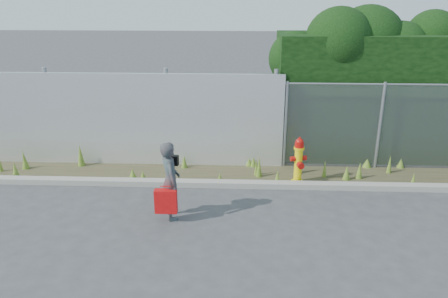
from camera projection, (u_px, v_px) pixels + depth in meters
name	position (u px, v px, depth m)	size (l,w,h in m)	color
ground	(238.00, 230.00, 7.64)	(80.00, 80.00, 0.00)	#3B3B3E
curb	(239.00, 184.00, 9.31)	(16.00, 0.22, 0.12)	gray
weed_strip	(248.00, 171.00, 9.90)	(16.00, 1.31, 0.52)	#3F3824
corrugated_fence	(102.00, 120.00, 10.22)	(8.50, 0.21, 2.30)	silver
chainlink_fence	(426.00, 127.00, 9.93)	(6.50, 0.07, 2.05)	gray
hedge	(418.00, 76.00, 10.58)	(7.54, 2.04, 3.66)	black
fire_hydrant	(298.00, 161.00, 9.33)	(0.35, 0.32, 1.05)	yellow
woman	(170.00, 181.00, 7.84)	(0.53, 0.35, 1.47)	#0E5C5E
red_tote_bag	(166.00, 201.00, 7.77)	(0.40, 0.15, 0.52)	#AF0C0A
black_shoulder_bag	(172.00, 160.00, 7.88)	(0.24, 0.10, 0.18)	black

